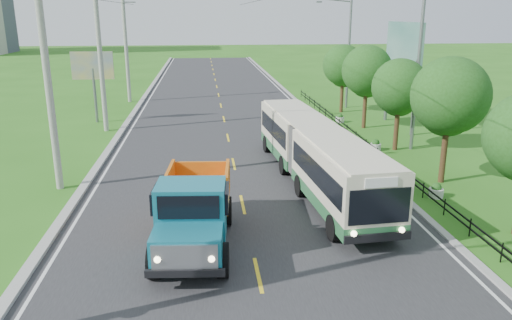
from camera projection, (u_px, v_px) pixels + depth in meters
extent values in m
plane|color=#2A6718|center=(258.00, 275.00, 15.53)|extent=(240.00, 240.00, 0.00)
cube|color=#28282B|center=(226.00, 131.00, 34.61)|extent=(14.00, 120.00, 0.02)
cube|color=#9E9E99|center=(121.00, 132.00, 33.86)|extent=(0.40, 120.00, 0.15)
cube|color=#9E9E99|center=(327.00, 128.00, 35.32)|extent=(0.30, 120.00, 0.10)
cube|color=silver|center=(129.00, 133.00, 33.93)|extent=(0.12, 120.00, 0.00)
cube|color=silver|center=(320.00, 128.00, 35.28)|extent=(0.12, 120.00, 0.00)
cube|color=yellow|center=(258.00, 275.00, 15.52)|extent=(0.12, 2.20, 0.00)
cube|color=black|center=(366.00, 146.00, 29.62)|extent=(0.04, 40.00, 0.60)
cylinder|color=gray|center=(48.00, 81.00, 21.86)|extent=(0.32, 0.32, 10.00)
cylinder|color=gray|center=(100.00, 58.00, 33.31)|extent=(0.32, 0.32, 10.00)
cylinder|color=gray|center=(126.00, 46.00, 44.76)|extent=(0.32, 0.32, 10.00)
cube|color=slate|center=(129.00, 2.00, 43.74)|extent=(1.20, 0.10, 0.10)
cylinder|color=#382314|center=(444.00, 148.00, 23.69)|extent=(0.28, 0.28, 3.36)
sphere|color=#1F4A15|center=(450.00, 96.00, 22.98)|extent=(3.60, 3.60, 3.60)
sphere|color=#1F4A15|center=(447.00, 109.00, 23.68)|extent=(2.64, 2.64, 2.64)
cylinder|color=#382314|center=(397.00, 125.00, 29.46)|extent=(0.28, 0.28, 3.02)
sphere|color=#1F4A15|center=(400.00, 87.00, 28.82)|extent=(3.24, 3.24, 3.24)
sphere|color=#1F4A15|center=(399.00, 96.00, 29.50)|extent=(2.38, 2.38, 2.38)
cylinder|color=#382314|center=(365.00, 105.00, 35.15)|extent=(0.28, 0.28, 3.25)
sphere|color=#1F4A15|center=(367.00, 70.00, 34.46)|extent=(3.48, 3.48, 3.48)
sphere|color=#1F4A15|center=(367.00, 80.00, 35.16)|extent=(2.55, 2.55, 2.55)
cylinder|color=#382314|center=(342.00, 93.00, 40.90)|extent=(0.28, 0.28, 3.08)
sphere|color=#1F4A15|center=(343.00, 65.00, 40.25)|extent=(3.30, 3.30, 3.30)
sphere|color=#1F4A15|center=(344.00, 72.00, 40.93)|extent=(2.42, 2.42, 2.42)
cylinder|color=slate|center=(418.00, 74.00, 28.72)|extent=(0.20, 0.20, 9.00)
cylinder|color=slate|center=(349.00, 55.00, 42.07)|extent=(0.20, 0.20, 9.00)
cylinder|color=slate|center=(335.00, 0.00, 40.69)|extent=(2.80, 0.10, 0.34)
cube|color=slate|center=(319.00, 2.00, 40.60)|extent=(0.45, 0.16, 0.12)
cylinder|color=silver|center=(436.00, 193.00, 22.07)|extent=(0.64, 0.64, 0.40)
sphere|color=#1F4A15|center=(437.00, 188.00, 22.00)|extent=(0.44, 0.44, 0.44)
cylinder|color=silver|center=(375.00, 147.00, 29.71)|extent=(0.64, 0.64, 0.40)
sphere|color=#1F4A15|center=(376.00, 143.00, 29.63)|extent=(0.44, 0.44, 0.44)
cylinder|color=silver|center=(340.00, 120.00, 37.34)|extent=(0.64, 0.64, 0.40)
sphere|color=#1F4A15|center=(340.00, 116.00, 37.27)|extent=(0.44, 0.44, 0.44)
cylinder|color=slate|center=(95.00, 96.00, 36.90)|extent=(0.20, 0.20, 4.00)
cube|color=yellow|center=(92.00, 66.00, 36.28)|extent=(3.00, 0.15, 2.00)
cylinder|color=slate|center=(415.00, 98.00, 32.77)|extent=(0.24, 0.24, 5.00)
cylinder|color=slate|center=(387.00, 87.00, 37.54)|extent=(0.24, 0.24, 5.00)
cube|color=#144C47|center=(404.00, 44.00, 34.23)|extent=(0.20, 6.00, 3.00)
cube|color=#276337|center=(342.00, 198.00, 19.97)|extent=(2.85, 7.20, 0.52)
cube|color=beige|center=(343.00, 170.00, 19.64)|extent=(2.85, 7.20, 1.81)
cube|color=black|center=(343.00, 170.00, 19.64)|extent=(2.84, 6.64, 0.89)
cube|color=#276337|center=(294.00, 148.00, 27.29)|extent=(2.81, 6.73, 0.52)
cube|color=beige|center=(294.00, 127.00, 26.97)|extent=(2.81, 6.73, 1.81)
cube|color=black|center=(294.00, 127.00, 26.96)|extent=(2.81, 6.17, 0.89)
cube|color=#4C4C4C|center=(314.00, 150.00, 23.49)|extent=(2.27, 1.09, 2.24)
cube|color=black|center=(380.00, 206.00, 16.34)|extent=(2.11, 0.21, 1.22)
cylinder|color=black|center=(334.00, 228.00, 17.78)|extent=(0.37, 1.00, 0.98)
cylinder|color=black|center=(390.00, 224.00, 18.14)|extent=(0.37, 1.00, 0.98)
cylinder|color=black|center=(300.00, 186.00, 22.13)|extent=(0.37, 1.00, 0.98)
cylinder|color=black|center=(346.00, 183.00, 22.49)|extent=(0.37, 1.00, 0.98)
cylinder|color=black|center=(284.00, 165.00, 25.15)|extent=(0.37, 1.00, 0.98)
cylinder|color=black|center=(324.00, 163.00, 25.51)|extent=(0.37, 1.00, 0.98)
cylinder|color=black|center=(267.00, 144.00, 29.23)|extent=(0.37, 1.00, 0.98)
cylinder|color=black|center=(302.00, 142.00, 29.59)|extent=(0.37, 1.00, 0.98)
cube|color=#156D81|center=(187.00, 247.00, 14.94)|extent=(2.21, 1.57, 1.00)
cube|color=#156D81|center=(192.00, 212.00, 16.24)|extent=(2.33, 1.78, 2.01)
cube|color=black|center=(191.00, 198.00, 16.10)|extent=(2.52, 1.49, 0.70)
cube|color=black|center=(195.00, 229.00, 17.28)|extent=(1.48, 6.08, 0.25)
cube|color=#CB6B13|center=(198.00, 186.00, 18.63)|extent=(2.54, 3.18, 1.30)
cylinder|color=black|center=(154.00, 261.00, 15.26)|extent=(0.44, 1.13, 1.10)
cylinder|color=black|center=(223.00, 260.00, 15.31)|extent=(0.44, 1.13, 1.10)
cylinder|color=black|center=(172.00, 211.00, 19.11)|extent=(0.44, 1.13, 1.10)
cylinder|color=black|center=(227.00, 211.00, 19.16)|extent=(0.44, 1.13, 1.10)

